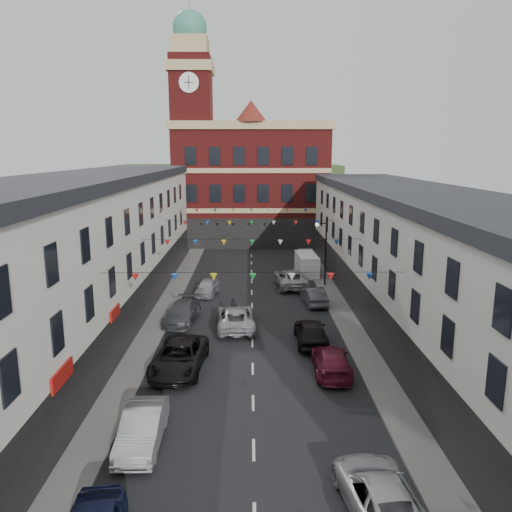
{
  "coord_description": "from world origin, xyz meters",
  "views": [
    {
      "loc": [
        -0.12,
        -30.77,
        12.21
      ],
      "look_at": [
        0.31,
        6.73,
        4.41
      ],
      "focal_mm": 35.0,
      "sensor_mm": 36.0,
      "label": 1
    }
  ],
  "objects_px": {
    "car_right_f": "(291,278)",
    "car_right_b": "(380,494)",
    "car_right_e": "(314,296)",
    "moving_car": "(236,317)",
    "car_right_d": "(311,332)",
    "car_left_d": "(182,312)",
    "pedestrian": "(233,309)",
    "street_lamp": "(323,245)",
    "car_right_c": "(331,361)",
    "car_left_b": "(142,428)",
    "car_left_c": "(179,357)",
    "white_van": "(307,264)",
    "car_left_e": "(207,287)"
  },
  "relations": [
    {
      "from": "car_right_d",
      "to": "car_right_b",
      "type": "bearing_deg",
      "value": 91.97
    },
    {
      "from": "car_left_d",
      "to": "car_right_f",
      "type": "relative_size",
      "value": 0.87
    },
    {
      "from": "car_right_b",
      "to": "moving_car",
      "type": "distance_m",
      "value": 19.4
    },
    {
      "from": "car_left_e",
      "to": "white_van",
      "type": "height_order",
      "value": "white_van"
    },
    {
      "from": "car_right_e",
      "to": "pedestrian",
      "type": "distance_m",
      "value": 7.43
    },
    {
      "from": "street_lamp",
      "to": "car_left_e",
      "type": "distance_m",
      "value": 11.26
    },
    {
      "from": "car_left_c",
      "to": "car_right_c",
      "type": "distance_m",
      "value": 8.62
    },
    {
      "from": "car_right_c",
      "to": "car_right_d",
      "type": "xyz_separation_m",
      "value": [
        -0.63,
        4.36,
        0.11
      ]
    },
    {
      "from": "car_left_d",
      "to": "car_right_d",
      "type": "relative_size",
      "value": 1.04
    },
    {
      "from": "car_left_b",
      "to": "car_left_e",
      "type": "bearing_deg",
      "value": 87.31
    },
    {
      "from": "street_lamp",
      "to": "car_left_c",
      "type": "bearing_deg",
      "value": -120.62
    },
    {
      "from": "white_van",
      "to": "pedestrian",
      "type": "height_order",
      "value": "white_van"
    },
    {
      "from": "moving_car",
      "to": "pedestrian",
      "type": "bearing_deg",
      "value": -86.74
    },
    {
      "from": "car_left_b",
      "to": "car_left_c",
      "type": "height_order",
      "value": "car_left_c"
    },
    {
      "from": "street_lamp",
      "to": "car_right_b",
      "type": "bearing_deg",
      "value": -94.31
    },
    {
      "from": "car_right_b",
      "to": "car_right_e",
      "type": "height_order",
      "value": "car_right_b"
    },
    {
      "from": "car_right_d",
      "to": "car_right_e",
      "type": "height_order",
      "value": "car_right_d"
    },
    {
      "from": "street_lamp",
      "to": "car_left_d",
      "type": "xyz_separation_m",
      "value": [
        -11.68,
        -9.83,
        -3.17
      ]
    },
    {
      "from": "car_left_c",
      "to": "car_left_e",
      "type": "bearing_deg",
      "value": 93.13
    },
    {
      "from": "car_right_c",
      "to": "moving_car",
      "type": "height_order",
      "value": "moving_car"
    },
    {
      "from": "car_left_d",
      "to": "pedestrian",
      "type": "xyz_separation_m",
      "value": [
        3.73,
        0.62,
        0.06
      ]
    },
    {
      "from": "car_left_e",
      "to": "white_van",
      "type": "relative_size",
      "value": 0.83
    },
    {
      "from": "street_lamp",
      "to": "car_right_b",
      "type": "distance_m",
      "value": 30.02
    },
    {
      "from": "car_right_e",
      "to": "moving_car",
      "type": "bearing_deg",
      "value": 36.01
    },
    {
      "from": "street_lamp",
      "to": "car_right_c",
      "type": "bearing_deg",
      "value": -96.51
    },
    {
      "from": "car_right_d",
      "to": "car_right_e",
      "type": "xyz_separation_m",
      "value": [
        1.26,
        8.66,
        -0.12
      ]
    },
    {
      "from": "street_lamp",
      "to": "car_right_c",
      "type": "distance_m",
      "value": 18.96
    },
    {
      "from": "street_lamp",
      "to": "car_left_e",
      "type": "height_order",
      "value": "street_lamp"
    },
    {
      "from": "car_right_d",
      "to": "car_right_e",
      "type": "relative_size",
      "value": 1.13
    },
    {
      "from": "pedestrian",
      "to": "car_left_d",
      "type": "bearing_deg",
      "value": -163.72
    },
    {
      "from": "car_left_b",
      "to": "car_left_d",
      "type": "height_order",
      "value": "car_left_b"
    },
    {
      "from": "car_left_c",
      "to": "moving_car",
      "type": "distance_m",
      "value": 7.59
    },
    {
      "from": "car_right_e",
      "to": "car_left_b",
      "type": "bearing_deg",
      "value": 58.01
    },
    {
      "from": "car_left_b",
      "to": "car_left_e",
      "type": "relative_size",
      "value": 1.16
    },
    {
      "from": "car_left_d",
      "to": "car_left_e",
      "type": "distance_m",
      "value": 7.23
    },
    {
      "from": "car_left_b",
      "to": "car_right_d",
      "type": "relative_size",
      "value": 0.96
    },
    {
      "from": "car_left_e",
      "to": "pedestrian",
      "type": "xyz_separation_m",
      "value": [
        2.5,
        -6.5,
        0.11
      ]
    },
    {
      "from": "pedestrian",
      "to": "car_right_b",
      "type": "bearing_deg",
      "value": -67.69
    },
    {
      "from": "car_right_d",
      "to": "white_van",
      "type": "height_order",
      "value": "white_van"
    },
    {
      "from": "car_left_b",
      "to": "car_right_c",
      "type": "height_order",
      "value": "car_left_b"
    },
    {
      "from": "car_left_c",
      "to": "white_van",
      "type": "bearing_deg",
      "value": 70.87
    },
    {
      "from": "car_right_b",
      "to": "car_right_e",
      "type": "distance_m",
      "value": 24.23
    },
    {
      "from": "white_van",
      "to": "car_right_f",
      "type": "bearing_deg",
      "value": -115.89
    },
    {
      "from": "car_right_f",
      "to": "pedestrian",
      "type": "relative_size",
      "value": 3.68
    },
    {
      "from": "car_left_b",
      "to": "car_left_d",
      "type": "relative_size",
      "value": 0.92
    },
    {
      "from": "street_lamp",
      "to": "car_right_f",
      "type": "xyz_separation_m",
      "value": [
        -2.95,
        -0.1,
        -3.1
      ]
    },
    {
      "from": "car_right_c",
      "to": "pedestrian",
      "type": "xyz_separation_m",
      "value": [
        -5.83,
        9.37,
        0.08
      ]
    },
    {
      "from": "street_lamp",
      "to": "car_right_e",
      "type": "height_order",
      "value": "street_lamp"
    },
    {
      "from": "white_van",
      "to": "car_left_b",
      "type": "bearing_deg",
      "value": -111.66
    },
    {
      "from": "car_right_f",
      "to": "car_right_b",
      "type": "bearing_deg",
      "value": 86.32
    }
  ]
}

